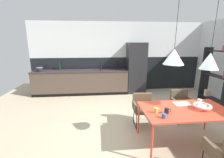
# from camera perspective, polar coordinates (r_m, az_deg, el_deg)

# --- Properties ---
(ground_plane) EXTENTS (8.97, 8.97, 0.00)m
(ground_plane) POSITION_cam_1_polar(r_m,az_deg,el_deg) (3.72, 9.70, -18.49)
(ground_plane) COLOR tan
(back_wall_splashback_dark) EXTENTS (6.90, 0.12, 1.36)m
(back_wall_splashback_dark) POSITION_cam_1_polar(r_m,az_deg,el_deg) (6.35, 2.72, 1.98)
(back_wall_splashback_dark) COLOR black
(back_wall_splashback_dark) RESTS_ON ground
(back_wall_panel_upper) EXTENTS (6.90, 0.12, 1.36)m
(back_wall_panel_upper) POSITION_cam_1_polar(r_m,az_deg,el_deg) (6.22, 2.86, 14.37)
(back_wall_panel_upper) COLOR silver
(back_wall_panel_upper) RESTS_ON back_wall_splashback_dark
(kitchen_counter) EXTENTS (3.57, 0.63, 0.91)m
(kitchen_counter) POSITION_cam_1_polar(r_m,az_deg,el_deg) (6.02, -11.38, -1.11)
(kitchen_counter) COLOR #4C3E34
(kitchen_counter) RESTS_ON ground
(refrigerator_column) EXTENTS (0.70, 0.60, 1.95)m
(refrigerator_column) POSITION_cam_1_polar(r_m,az_deg,el_deg) (6.07, 8.97, 4.07)
(refrigerator_column) COLOR #232326
(refrigerator_column) RESTS_ON ground
(dining_table) EXTENTS (1.64, 0.92, 0.74)m
(dining_table) POSITION_cam_1_polar(r_m,az_deg,el_deg) (3.27, 25.69, -10.78)
(dining_table) COLOR #DF432B
(dining_table) RESTS_ON ground
(armchair_head_of_table) EXTENTS (0.51, 0.49, 0.74)m
(armchair_head_of_table) POSITION_cam_1_polar(r_m,az_deg,el_deg) (3.82, 11.52, -9.47)
(armchair_head_of_table) COLOR brown
(armchair_head_of_table) RESTS_ON ground
(armchair_near_window) EXTENTS (0.51, 0.49, 0.77)m
(armchair_near_window) POSITION_cam_1_polar(r_m,az_deg,el_deg) (4.32, 24.36, -7.59)
(armchair_near_window) COLOR brown
(armchair_near_window) RESTS_ON ground
(fruit_bowl) EXTENTS (0.33, 0.33, 0.09)m
(fruit_bowl) POSITION_cam_1_polar(r_m,az_deg,el_deg) (3.38, 30.57, -8.69)
(fruit_bowl) COLOR silver
(fruit_bowl) RESTS_ON dining_table
(open_book) EXTENTS (0.32, 0.21, 0.02)m
(open_book) POSITION_cam_1_polar(r_m,az_deg,el_deg) (3.47, 24.58, -8.40)
(open_book) COLOR white
(open_book) RESTS_ON dining_table
(mug_white_ceramic) EXTENTS (0.13, 0.08, 0.11)m
(mug_white_ceramic) POSITION_cam_1_polar(r_m,az_deg,el_deg) (3.60, 29.82, -7.36)
(mug_white_ceramic) COLOR white
(mug_white_ceramic) RESTS_ON dining_table
(mug_tall_blue) EXTENTS (0.11, 0.07, 0.08)m
(mug_tall_blue) POSITION_cam_1_polar(r_m,az_deg,el_deg) (2.75, 18.86, -12.86)
(mug_tall_blue) COLOR #335B93
(mug_tall_blue) RESTS_ON dining_table
(mug_wide_latte) EXTENTS (0.13, 0.08, 0.10)m
(mug_wide_latte) POSITION_cam_1_polar(r_m,az_deg,el_deg) (2.92, 19.79, -11.11)
(mug_wide_latte) COLOR black
(mug_wide_latte) RESTS_ON dining_table
(mug_glass_clear) EXTENTS (0.12, 0.07, 0.10)m
(mug_glass_clear) POSITION_cam_1_polar(r_m,az_deg,el_deg) (2.89, 16.10, -11.17)
(mug_glass_clear) COLOR gold
(mug_glass_clear) RESTS_ON dining_table
(cooking_pot) EXTENTS (0.23, 0.23, 0.17)m
(cooking_pot) POSITION_cam_1_polar(r_m,az_deg,el_deg) (6.19, -25.37, 3.25)
(cooking_pot) COLOR black
(cooking_pot) RESTS_ON kitchen_counter
(bottle_wine_green) EXTENTS (0.07, 0.07, 0.33)m
(bottle_wine_green) POSITION_cam_1_polar(r_m,az_deg,el_deg) (6.14, 1.82, 5.06)
(bottle_wine_green) COLOR black
(bottle_wine_green) RESTS_ON kitchen_counter
(bottle_oil_tall) EXTENTS (0.06, 0.06, 0.30)m
(bottle_oil_tall) POSITION_cam_1_polar(r_m,az_deg,el_deg) (5.82, -4.18, 4.49)
(bottle_oil_tall) COLOR black
(bottle_oil_tall) RESTS_ON kitchen_counter
(bottle_spice_small) EXTENTS (0.06, 0.06, 0.33)m
(bottle_spice_small) POSITION_cam_1_polar(r_m,az_deg,el_deg) (6.20, -18.93, 4.45)
(bottle_spice_small) COLOR #0F3319
(bottle_spice_small) RESTS_ON kitchen_counter
(open_shelf_unit) EXTENTS (0.30, 0.98, 1.88)m
(open_shelf_unit) POSITION_cam_1_polar(r_m,az_deg,el_deg) (5.53, 34.40, 0.61)
(open_shelf_unit) COLOR black
(open_shelf_unit) RESTS_ON ground
(pendant_lamp_over_table_near) EXTENTS (0.35, 0.35, 1.09)m
(pendant_lamp_over_table_near) POSITION_cam_1_polar(r_m,az_deg,el_deg) (2.86, 22.04, 7.73)
(pendant_lamp_over_table_near) COLOR black
(pendant_lamp_over_table_far) EXTENTS (0.32, 0.32, 1.18)m
(pendant_lamp_over_table_far) POSITION_cam_1_polar(r_m,az_deg,el_deg) (3.21, 32.59, 5.69)
(pendant_lamp_over_table_far) COLOR black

